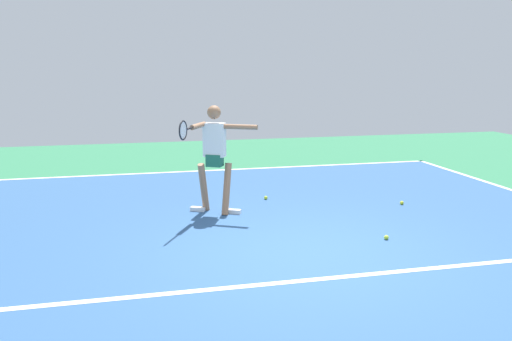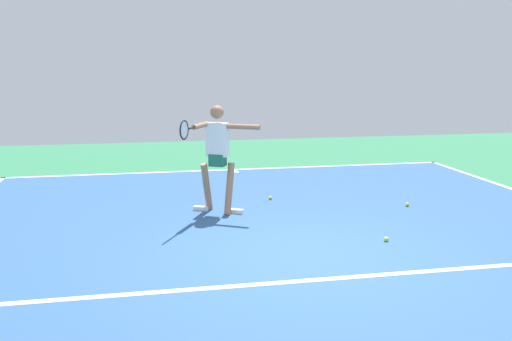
{
  "view_description": "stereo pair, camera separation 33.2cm",
  "coord_description": "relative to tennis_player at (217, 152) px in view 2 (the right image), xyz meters",
  "views": [
    {
      "loc": [
        2.18,
        6.23,
        2.37
      ],
      "look_at": [
        0.41,
        -1.14,
        0.9
      ],
      "focal_mm": 37.89,
      "sensor_mm": 36.0,
      "label": 1
    },
    {
      "loc": [
        1.86,
        6.3,
        2.37
      ],
      "look_at": [
        0.41,
        -1.14,
        0.9
      ],
      "focal_mm": 37.89,
      "sensor_mm": 36.0,
      "label": 2
    }
  ],
  "objects": [
    {
      "name": "tennis_ball_by_baseline",
      "position": [
        -3.25,
        0.23,
        -0.98
      ],
      "size": [
        0.07,
        0.07,
        0.07
      ],
      "primitive_type": "sphere",
      "color": "yellow",
      "rests_on": "ground_plane"
    },
    {
      "name": "tennis_ball_centre_court",
      "position": [
        -1.04,
        -0.68,
        -0.98
      ],
      "size": [
        0.07,
        0.07,
        0.07
      ],
      "primitive_type": "sphere",
      "color": "#CCE033",
      "rests_on": "ground_plane"
    },
    {
      "name": "court_line_centre_mark",
      "position": [
        -0.84,
        -3.44,
        -1.01
      ],
      "size": [
        0.1,
        0.3,
        0.01
      ],
      "primitive_type": "cube",
      "color": "white",
      "rests_on": "ground_plane"
    },
    {
      "name": "court_line_baseline_near",
      "position": [
        -0.84,
        -3.64,
        -1.01
      ],
      "size": [
        10.17,
        0.1,
        0.01
      ],
      "primitive_type": "cube",
      "color": "white",
      "rests_on": "ground_plane"
    },
    {
      "name": "court_surface",
      "position": [
        -0.84,
        2.25,
        -1.01
      ],
      "size": [
        10.17,
        11.88,
        0.0
      ],
      "primitive_type": "cube",
      "color": "#2D5484",
      "rests_on": "ground_plane"
    },
    {
      "name": "tennis_ball_near_player",
      "position": [
        -2.09,
        1.93,
        -0.98
      ],
      "size": [
        0.07,
        0.07,
        0.07
      ],
      "primitive_type": "sphere",
      "color": "#C6E53D",
      "rests_on": "ground_plane"
    },
    {
      "name": "court_line_service",
      "position": [
        -0.84,
        3.05,
        -1.01
      ],
      "size": [
        7.63,
        0.1,
        0.01
      ],
      "primitive_type": "cube",
      "color": "white",
      "rests_on": "ground_plane"
    },
    {
      "name": "ground_plane",
      "position": [
        -0.84,
        2.25,
        -1.02
      ],
      "size": [
        21.86,
        21.86,
        0.0
      ],
      "primitive_type": "plane",
      "color": "#2D754C"
    },
    {
      "name": "tennis_player",
      "position": [
        0.0,
        0.0,
        0.0
      ],
      "size": [
        1.3,
        1.11,
        1.77
      ],
      "rotation": [
        0.0,
        0.0,
        -0.49
      ],
      "color": "#9E7051",
      "rests_on": "ground_plane"
    }
  ]
}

